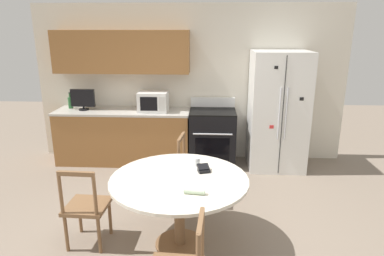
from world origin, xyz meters
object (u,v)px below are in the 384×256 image
(counter_bottle, at_px, (70,102))
(candle_glass, at_px, (197,162))
(dining_chair_left, at_px, (86,207))
(refrigerator, at_px, (278,111))
(microwave, at_px, (153,101))
(dining_chair_far, at_px, (194,171))
(countertop_tv, at_px, (83,99))
(wallet, at_px, (204,169))
(oven_range, at_px, (212,137))

(counter_bottle, height_order, candle_glass, counter_bottle)
(counter_bottle, height_order, dining_chair_left, counter_bottle)
(refrigerator, relative_size, microwave, 4.01)
(counter_bottle, relative_size, dining_chair_far, 0.30)
(dining_chair_left, bearing_deg, candle_glass, 20.25)
(refrigerator, distance_m, countertop_tv, 3.18)
(refrigerator, relative_size, countertop_tv, 4.81)
(refrigerator, height_order, wallet, refrigerator)
(countertop_tv, distance_m, candle_glass, 2.78)
(dining_chair_left, relative_size, candle_glass, 10.01)
(microwave, xyz_separation_m, dining_chair_left, (-0.34, -2.34, -0.62))
(oven_range, bearing_deg, microwave, 178.59)
(countertop_tv, bearing_deg, candle_glass, -45.10)
(microwave, bearing_deg, oven_range, -1.41)
(oven_range, distance_m, wallet, 2.13)
(dining_chair_left, distance_m, candle_glass, 1.25)
(countertop_tv, bearing_deg, microwave, 0.24)
(refrigerator, bearing_deg, countertop_tv, 178.68)
(oven_range, relative_size, wallet, 6.94)
(oven_range, xyz_separation_m, microwave, (-0.97, 0.02, 0.59))
(countertop_tv, bearing_deg, refrigerator, -1.32)
(refrigerator, height_order, microwave, refrigerator)
(countertop_tv, bearing_deg, dining_chair_left, -70.54)
(dining_chair_left, bearing_deg, refrigerator, 46.03)
(countertop_tv, xyz_separation_m, wallet, (2.03, -2.12, -0.29))
(microwave, height_order, dining_chair_left, microwave)
(refrigerator, height_order, countertop_tv, refrigerator)
(candle_glass, bearing_deg, wallet, -63.48)
(countertop_tv, xyz_separation_m, counter_bottle, (-0.27, 0.12, -0.08))
(candle_glass, bearing_deg, refrigerator, 57.21)
(oven_range, bearing_deg, wallet, -92.94)
(countertop_tv, distance_m, dining_chair_far, 2.41)
(oven_range, height_order, dining_chair_far, oven_range)
(dining_chair_left, height_order, wallet, dining_chair_left)
(candle_glass, distance_m, wallet, 0.17)
(refrigerator, relative_size, dining_chair_left, 2.08)
(refrigerator, height_order, dining_chair_far, refrigerator)
(counter_bottle, distance_m, dining_chair_far, 2.67)
(oven_range, distance_m, candle_glass, 1.98)
(countertop_tv, xyz_separation_m, dining_chair_left, (0.82, -2.33, -0.65))
(dining_chair_far, bearing_deg, dining_chair_left, -40.37)
(dining_chair_far, relative_size, wallet, 5.79)
(counter_bottle, height_order, dining_chair_far, counter_bottle)
(counter_bottle, bearing_deg, countertop_tv, -24.63)
(oven_range, xyz_separation_m, dining_chair_far, (-0.25, -1.32, -0.03))
(oven_range, distance_m, microwave, 1.14)
(refrigerator, bearing_deg, dining_chair_left, -136.11)
(dining_chair_far, height_order, wallet, dining_chair_far)
(oven_range, distance_m, countertop_tv, 2.23)
(microwave, height_order, candle_glass, microwave)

